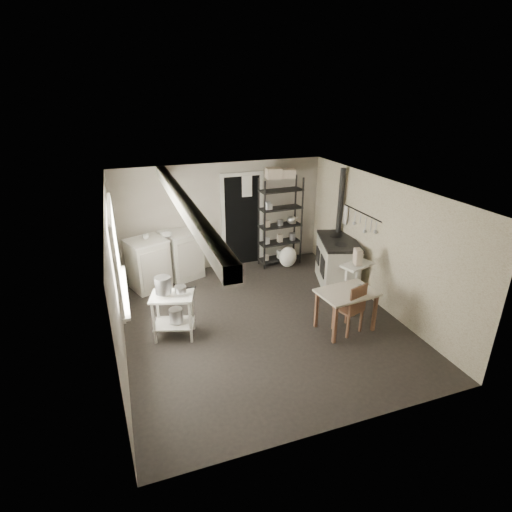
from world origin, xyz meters
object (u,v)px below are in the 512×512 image
object	(u,v)px
stove	(337,264)
work_table	(346,309)
prep_table	(174,314)
stockpot	(163,285)
chair	(349,305)
flour_sack	(288,257)
base_cabinets	(166,261)
shelf_rack	(280,224)

from	to	relation	value
stove	work_table	world-z (taller)	stove
prep_table	stockpot	xyz separation A→B (m)	(-0.12, 0.00, 0.54)
chair	flour_sack	size ratio (longest dim) A/B	1.88
stockpot	stove	size ratio (longest dim) A/B	0.22
stockpot	stove	xyz separation A→B (m)	(3.51, 0.78, -0.50)
base_cabinets	work_table	size ratio (longest dim) A/B	1.68
prep_table	work_table	xyz separation A→B (m)	(2.68, -0.71, -0.02)
prep_table	flour_sack	distance (m)	3.39
shelf_rack	prep_table	bearing A→B (deg)	-145.15
prep_table	shelf_rack	world-z (taller)	shelf_rack
chair	shelf_rack	bearing A→B (deg)	73.56
stockpot	base_cabinets	xyz separation A→B (m)	(0.27, 2.04, -0.48)
chair	flour_sack	bearing A→B (deg)	71.24
work_table	chair	bearing A→B (deg)	-78.68
prep_table	stove	size ratio (longest dim) A/B	0.61
stove	flour_sack	size ratio (longest dim) A/B	2.57
base_cabinets	chair	size ratio (longest dim) A/B	1.73
base_cabinets	stove	xyz separation A→B (m)	(3.23, -1.25, -0.02)
base_cabinets	chair	bearing A→B (deg)	-68.96
base_cabinets	chair	distance (m)	3.79
flour_sack	stockpot	bearing A→B (deg)	-147.08
shelf_rack	work_table	xyz separation A→B (m)	(-0.01, -2.84, -0.57)
base_cabinets	stove	distance (m)	3.47
shelf_rack	flour_sack	bearing A→B (deg)	-68.01
stove	stockpot	bearing A→B (deg)	-149.30
prep_table	chair	size ratio (longest dim) A/B	0.84
chair	flour_sack	distance (m)	2.68
stockpot	base_cabinets	distance (m)	2.11
stove	chair	xyz separation A→B (m)	(-0.69, -1.56, 0.04)
stockpot	shelf_rack	xyz separation A→B (m)	(2.81, 2.12, 0.01)
prep_table	chair	world-z (taller)	chair
work_table	stove	bearing A→B (deg)	64.85
prep_table	shelf_rack	distance (m)	3.48
base_cabinets	prep_table	bearing A→B (deg)	-115.40
prep_table	stove	world-z (taller)	stove
prep_table	flour_sack	bearing A→B (deg)	34.06
base_cabinets	shelf_rack	xyz separation A→B (m)	(2.54, 0.08, 0.49)
work_table	shelf_rack	bearing A→B (deg)	89.76
stove	work_table	size ratio (longest dim) A/B	1.34
prep_table	chair	bearing A→B (deg)	-16.02
work_table	chair	xyz separation A→B (m)	(0.01, -0.06, 0.10)
prep_table	flour_sack	xyz separation A→B (m)	(2.81, 1.90, -0.16)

